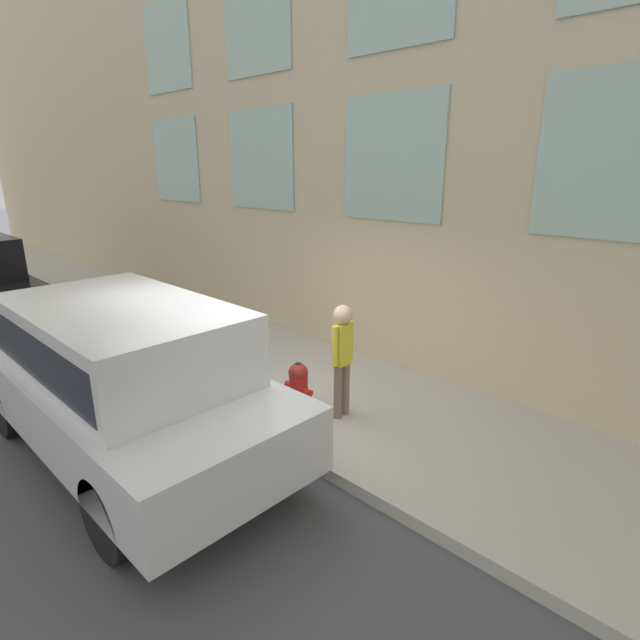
% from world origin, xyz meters
% --- Properties ---
extents(ground_plane, '(80.00, 80.00, 0.00)m').
position_xyz_m(ground_plane, '(0.00, 0.00, 0.00)').
color(ground_plane, '#47474C').
extents(sidewalk, '(2.85, 60.00, 0.15)m').
position_xyz_m(sidewalk, '(1.42, 0.00, 0.07)').
color(sidewalk, '#B2ADA3').
rests_on(sidewalk, ground_plane).
extents(fire_hydrant, '(0.32, 0.44, 0.70)m').
position_xyz_m(fire_hydrant, '(0.64, -0.30, 0.50)').
color(fire_hydrant, red).
rests_on(fire_hydrant, sidewalk).
extents(person, '(0.36, 0.24, 1.47)m').
position_xyz_m(person, '(0.98, -0.73, 1.03)').
color(person, '#726651').
rests_on(person, sidewalk).
extents(parked_truck_silver_near, '(1.94, 4.69, 1.82)m').
position_xyz_m(parked_truck_silver_near, '(-1.19, 0.61, 1.04)').
color(parked_truck_silver_near, black).
rests_on(parked_truck_silver_near, ground_plane).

